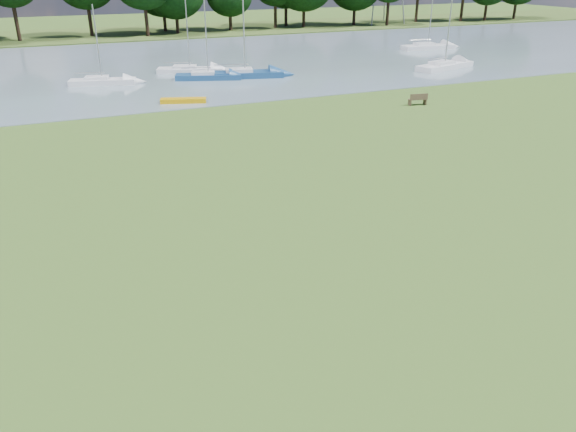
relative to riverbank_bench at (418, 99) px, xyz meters
name	(u,v)px	position (x,y,z in m)	size (l,w,h in m)	color
ground	(303,235)	(-16.99, -16.53, -0.44)	(220.00, 220.00, 0.00)	#5D672A
river	(130,67)	(-16.99, 25.47, -0.44)	(220.00, 40.00, 0.10)	slate
far_bank	(98,36)	(-16.99, 55.47, -0.44)	(220.00, 20.00, 0.40)	#4C6626
riverbank_bench	(418,99)	(0.00, 0.00, 0.00)	(1.47, 0.64, 0.88)	brown
kayak	(183,100)	(-15.86, 7.47, -0.22)	(3.38, 0.79, 0.34)	#E3A107
sailboat_1	(244,72)	(-8.25, 15.39, 0.10)	(7.15, 3.50, 7.93)	navy
sailboat_2	(444,64)	(11.55, 11.93, 0.10)	(7.21, 3.81, 10.00)	white
sailboat_3	(189,68)	(-12.23, 20.00, 0.00)	(6.41, 3.77, 7.40)	white
sailboat_5	(208,74)	(-11.59, 15.84, 0.04)	(6.08, 3.38, 7.81)	navy
sailboat_7	(101,80)	(-20.68, 17.11, 0.04)	(5.73, 2.86, 6.54)	white
sailboat_8	(428,45)	(18.46, 24.18, 0.08)	(6.76, 2.47, 8.41)	white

